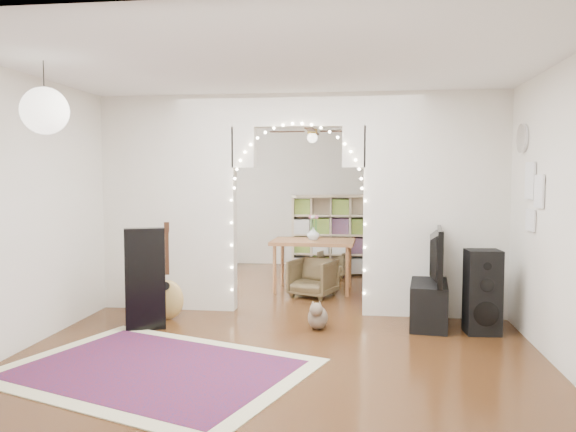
# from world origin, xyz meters

# --- Properties ---
(floor) EXTENTS (7.50, 7.50, 0.00)m
(floor) POSITION_xyz_m (0.00, 0.00, 0.00)
(floor) COLOR black
(floor) RESTS_ON ground
(ceiling) EXTENTS (5.00, 7.50, 0.02)m
(ceiling) POSITION_xyz_m (0.00, 0.00, 2.70)
(ceiling) COLOR white
(ceiling) RESTS_ON wall_back
(wall_back) EXTENTS (5.00, 0.02, 2.70)m
(wall_back) POSITION_xyz_m (0.00, 3.75, 1.35)
(wall_back) COLOR silver
(wall_back) RESTS_ON floor
(wall_front) EXTENTS (5.00, 0.02, 2.70)m
(wall_front) POSITION_xyz_m (0.00, -3.75, 1.35)
(wall_front) COLOR silver
(wall_front) RESTS_ON floor
(wall_left) EXTENTS (0.02, 7.50, 2.70)m
(wall_left) POSITION_xyz_m (-2.50, 0.00, 1.35)
(wall_left) COLOR silver
(wall_left) RESTS_ON floor
(wall_right) EXTENTS (0.02, 7.50, 2.70)m
(wall_right) POSITION_xyz_m (2.50, 0.00, 1.35)
(wall_right) COLOR silver
(wall_right) RESTS_ON floor
(divider_wall) EXTENTS (5.00, 0.20, 2.70)m
(divider_wall) POSITION_xyz_m (0.00, 0.00, 1.42)
(divider_wall) COLOR silver
(divider_wall) RESTS_ON floor
(fairy_lights) EXTENTS (1.64, 0.04, 1.60)m
(fairy_lights) POSITION_xyz_m (0.00, -0.13, 1.55)
(fairy_lights) COLOR #FFEABF
(fairy_lights) RESTS_ON divider_wall
(window) EXTENTS (0.04, 1.20, 1.40)m
(window) POSITION_xyz_m (-2.47, 1.80, 1.50)
(window) COLOR white
(window) RESTS_ON wall_left
(wall_clock) EXTENTS (0.03, 0.31, 0.31)m
(wall_clock) POSITION_xyz_m (2.48, -0.60, 2.10)
(wall_clock) COLOR white
(wall_clock) RESTS_ON wall_right
(picture_frames) EXTENTS (0.02, 0.50, 0.70)m
(picture_frames) POSITION_xyz_m (2.48, -1.00, 1.50)
(picture_frames) COLOR white
(picture_frames) RESTS_ON wall_right
(paper_lantern) EXTENTS (0.40, 0.40, 0.40)m
(paper_lantern) POSITION_xyz_m (-1.90, -2.40, 2.25)
(paper_lantern) COLOR white
(paper_lantern) RESTS_ON ceiling
(ceiling_fan) EXTENTS (1.10, 1.10, 0.30)m
(ceiling_fan) POSITION_xyz_m (0.00, 2.00, 2.40)
(ceiling_fan) COLOR #AB8739
(ceiling_fan) RESTS_ON ceiling
(area_rug) EXTENTS (3.03, 2.64, 0.02)m
(area_rug) POSITION_xyz_m (-1.01, -2.28, 0.01)
(area_rug) COLOR maroon
(area_rug) RESTS_ON floor
(guitar_case) EXTENTS (0.45, 0.30, 1.13)m
(guitar_case) POSITION_xyz_m (-1.59, -1.03, 0.56)
(guitar_case) COLOR black
(guitar_case) RESTS_ON floor
(acoustic_guitar) EXTENTS (0.41, 0.28, 0.98)m
(acoustic_guitar) POSITION_xyz_m (-1.49, -0.57, 0.43)
(acoustic_guitar) COLOR tan
(acoustic_guitar) RESTS_ON floor
(tabby_cat) EXTENTS (0.24, 0.53, 0.35)m
(tabby_cat) POSITION_xyz_m (0.30, -0.78, 0.14)
(tabby_cat) COLOR brown
(tabby_cat) RESTS_ON floor
(floor_speaker) EXTENTS (0.37, 0.34, 0.91)m
(floor_speaker) POSITION_xyz_m (2.07, -0.73, 0.45)
(floor_speaker) COLOR black
(floor_speaker) RESTS_ON floor
(media_console) EXTENTS (0.52, 1.04, 0.50)m
(media_console) POSITION_xyz_m (1.55, -0.40, 0.25)
(media_console) COLOR black
(media_console) RESTS_ON floor
(tv) EXTENTS (0.27, 1.08, 0.62)m
(tv) POSITION_xyz_m (1.55, -0.40, 0.81)
(tv) COLOR black
(tv) RESTS_ON media_console
(bookcase) EXTENTS (1.37, 0.79, 1.37)m
(bookcase) POSITION_xyz_m (0.26, 2.80, 0.69)
(bookcase) COLOR #C9BA92
(bookcase) RESTS_ON floor
(dining_table) EXTENTS (1.23, 0.84, 0.76)m
(dining_table) POSITION_xyz_m (0.08, 1.29, 0.68)
(dining_table) COLOR brown
(dining_table) RESTS_ON floor
(flower_vase) EXTENTS (0.19, 0.19, 0.19)m
(flower_vase) POSITION_xyz_m (0.08, 1.29, 0.85)
(flower_vase) COLOR white
(flower_vase) RESTS_ON dining_table
(dining_chair_left) EXTENTS (0.60, 0.60, 0.44)m
(dining_chair_left) POSITION_xyz_m (0.34, 2.58, 0.22)
(dining_chair_left) COLOR brown
(dining_chair_left) RESTS_ON floor
(dining_chair_right) EXTENTS (0.73, 0.74, 0.53)m
(dining_chair_right) POSITION_xyz_m (0.11, 0.91, 0.27)
(dining_chair_right) COLOR brown
(dining_chair_right) RESTS_ON floor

